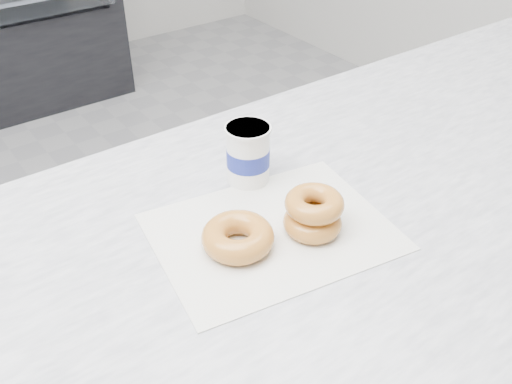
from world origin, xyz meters
The scene contains 4 objects.
wax_paper centered at (0.39, -0.58, 0.90)m, with size 0.34×0.26×0.00m, color silver.
donut_single centered at (0.33, -0.58, 0.92)m, with size 0.10×0.10×0.04m, color gold.
donut_stack centered at (0.44, -0.61, 0.93)m, with size 0.12×0.12×0.06m.
coffee_cup centered at (0.44, -0.45, 0.95)m, with size 0.08×0.08×0.10m.
Camera 1 is at (-0.01, -1.09, 1.44)m, focal length 40.00 mm.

